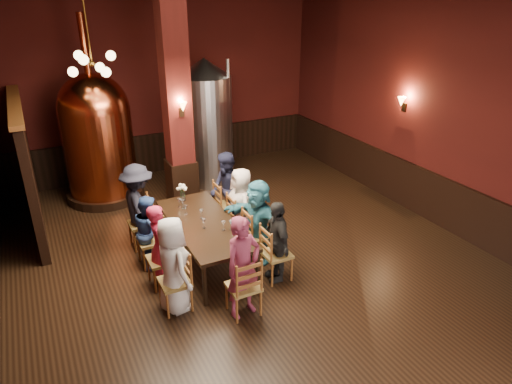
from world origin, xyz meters
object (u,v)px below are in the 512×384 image
person_2 (150,231)px  person_0 (173,265)px  person_1 (160,246)px  rose_vase (182,190)px  copper_kettle (98,136)px  dining_table (204,226)px  steel_vessel (207,122)px

person_2 → person_0: bearing=-176.3°
person_1 → rose_vase: person_1 is taller
person_1 → copper_kettle: bearing=16.5°
person_2 → dining_table: bearing=-107.6°
steel_vessel → copper_kettle: bearing=176.6°
copper_kettle → rose_vase: size_ratio=11.84×
person_0 → person_1: (0.00, 0.67, -0.04)m
person_0 → steel_vessel: steel_vessel is taller
steel_vessel → person_2: bearing=-126.5°
person_2 → copper_kettle: copper_kettle is taller
copper_kettle → steel_vessel: copper_kettle is taller
copper_kettle → person_0: bearing=-87.5°
person_1 → steel_vessel: size_ratio=0.48×
person_2 → person_1: bearing=-176.3°
dining_table → person_0: person_0 is taller
dining_table → person_0: 1.31m
copper_kettle → rose_vase: copper_kettle is taller
copper_kettle → steel_vessel: (2.45, -0.15, 0.04)m
person_0 → person_1: size_ratio=1.06×
rose_vase → dining_table: bearing=-88.3°
copper_kettle → rose_vase: bearing=-67.9°
person_0 → person_2: (0.01, 1.33, -0.10)m
person_0 → copper_kettle: 4.57m
person_2 → rose_vase: (0.82, 0.67, 0.33)m
copper_kettle → steel_vessel: size_ratio=1.34×
person_2 → copper_kettle: bearing=7.6°
dining_table → person_0: (-0.86, -1.00, 0.05)m
person_1 → copper_kettle: copper_kettle is taller
person_0 → person_2: 1.33m
steel_vessel → rose_vase: 2.82m
copper_kettle → steel_vessel: 2.46m
dining_table → person_0: size_ratio=1.62×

